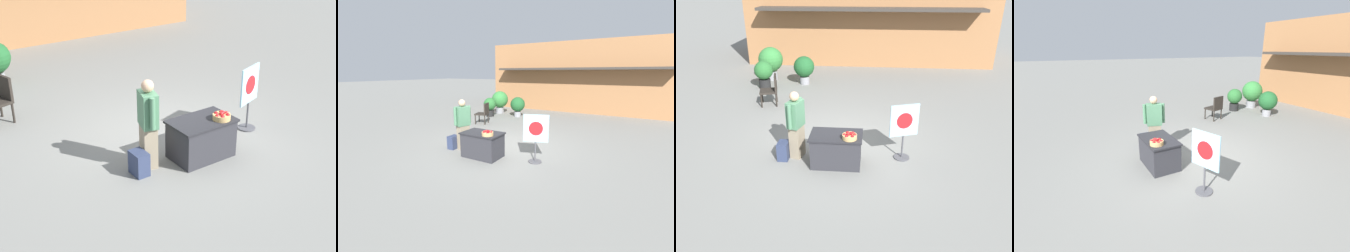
% 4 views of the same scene
% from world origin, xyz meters
% --- Properties ---
extents(ground_plane, '(120.00, 120.00, 0.00)m').
position_xyz_m(ground_plane, '(0.00, 0.00, 0.00)').
color(ground_plane, slate).
extents(display_table, '(1.15, 0.74, 0.72)m').
position_xyz_m(display_table, '(0.02, -1.03, 0.36)').
color(display_table, '#2D2D33').
rests_on(display_table, ground_plane).
extents(apple_basket, '(0.32, 0.32, 0.16)m').
position_xyz_m(apple_basket, '(0.33, -1.20, 0.79)').
color(apple_basket, tan).
rests_on(apple_basket, display_table).
extents(person_visitor, '(0.36, 0.59, 1.59)m').
position_xyz_m(person_visitor, '(-0.92, -0.76, 0.80)').
color(person_visitor, gray).
rests_on(person_visitor, ground_plane).
extents(backpack, '(0.24, 0.34, 0.42)m').
position_xyz_m(backpack, '(-1.22, -0.92, 0.21)').
color(backpack, '#2D3856').
rests_on(backpack, ground_plane).
extents(poster_board, '(0.64, 0.36, 1.33)m').
position_xyz_m(poster_board, '(1.51, -0.66, 0.75)').
color(poster_board, '#4C4C51').
rests_on(poster_board, ground_plane).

